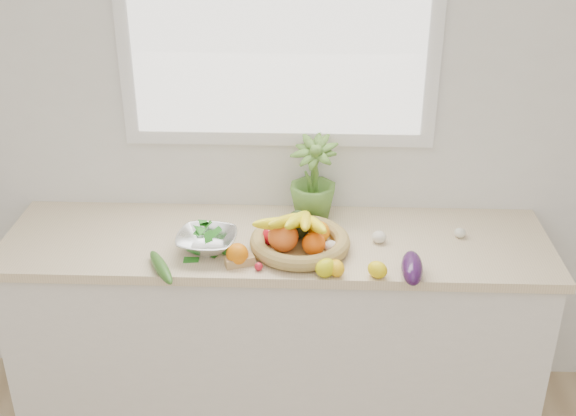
{
  "coord_description": "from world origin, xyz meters",
  "views": [
    {
      "loc": [
        0.15,
        -0.62,
        2.35
      ],
      "look_at": [
        0.05,
        1.93,
        1.05
      ],
      "focal_mm": 45.0,
      "sensor_mm": 36.0,
      "label": 1
    }
  ],
  "objects_px": {
    "eggplant": "(412,268)",
    "fruit_basket": "(299,237)",
    "apple": "(272,236)",
    "potted_herb": "(313,178)",
    "cucumber": "(161,267)",
    "colander_with_spinach": "(207,238)"
  },
  "relations": [
    {
      "from": "apple",
      "to": "colander_with_spinach",
      "type": "relative_size",
      "value": 0.31
    },
    {
      "from": "fruit_basket",
      "to": "colander_with_spinach",
      "type": "relative_size",
      "value": 2.0
    },
    {
      "from": "apple",
      "to": "cucumber",
      "type": "distance_m",
      "value": 0.46
    },
    {
      "from": "eggplant",
      "to": "potted_herb",
      "type": "relative_size",
      "value": 0.58
    },
    {
      "from": "apple",
      "to": "potted_herb",
      "type": "distance_m",
      "value": 0.33
    },
    {
      "from": "eggplant",
      "to": "cucumber",
      "type": "height_order",
      "value": "eggplant"
    },
    {
      "from": "cucumber",
      "to": "colander_with_spinach",
      "type": "relative_size",
      "value": 1.01
    },
    {
      "from": "potted_herb",
      "to": "fruit_basket",
      "type": "distance_m",
      "value": 0.31
    },
    {
      "from": "cucumber",
      "to": "fruit_basket",
      "type": "bearing_deg",
      "value": 20.58
    },
    {
      "from": "eggplant",
      "to": "fruit_basket",
      "type": "distance_m",
      "value": 0.47
    },
    {
      "from": "fruit_basket",
      "to": "potted_herb",
      "type": "bearing_deg",
      "value": 79.46
    },
    {
      "from": "eggplant",
      "to": "colander_with_spinach",
      "type": "relative_size",
      "value": 0.83
    },
    {
      "from": "eggplant",
      "to": "cucumber",
      "type": "distance_m",
      "value": 0.94
    },
    {
      "from": "apple",
      "to": "potted_herb",
      "type": "bearing_deg",
      "value": 56.39
    },
    {
      "from": "eggplant",
      "to": "potted_herb",
      "type": "bearing_deg",
      "value": 128.42
    },
    {
      "from": "apple",
      "to": "colander_with_spinach",
      "type": "distance_m",
      "value": 0.26
    },
    {
      "from": "eggplant",
      "to": "potted_herb",
      "type": "xyz_separation_m",
      "value": [
        -0.37,
        0.47,
        0.15
      ]
    },
    {
      "from": "apple",
      "to": "cucumber",
      "type": "height_order",
      "value": "apple"
    },
    {
      "from": "eggplant",
      "to": "colander_with_spinach",
      "type": "height_order",
      "value": "colander_with_spinach"
    },
    {
      "from": "fruit_basket",
      "to": "eggplant",
      "type": "bearing_deg",
      "value": -24.57
    },
    {
      "from": "apple",
      "to": "eggplant",
      "type": "relative_size",
      "value": 0.38
    },
    {
      "from": "apple",
      "to": "fruit_basket",
      "type": "bearing_deg",
      "value": -15.97
    }
  ]
}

